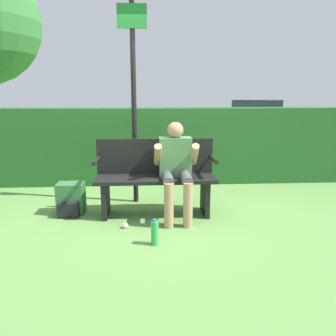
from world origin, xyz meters
name	(u,v)px	position (x,y,z in m)	size (l,w,h in m)	color
ground_plane	(156,214)	(0.00, 0.00, 0.00)	(40.00, 40.00, 0.00)	#5B8942
hedge_back	(153,145)	(0.00, 1.65, 0.64)	(12.00, 0.56, 1.29)	#235623
park_bench	(156,177)	(0.00, 0.06, 0.49)	(1.51, 0.45, 0.95)	black
person_seated	(176,165)	(0.25, -0.08, 0.67)	(0.54, 0.64, 1.18)	#4C7F4C
backpack	(71,199)	(-1.09, 0.11, 0.19)	(0.34, 0.34, 0.40)	#336638
water_bottle	(155,233)	(-0.03, -0.86, 0.13)	(0.08, 0.08, 0.28)	green
signpost	(134,92)	(-0.27, 0.54, 1.54)	(0.38, 0.09, 2.68)	black
parked_car	(257,116)	(4.55, 9.81, 0.61)	(4.52, 3.22, 1.28)	black
litter_crumple	(125,225)	(-0.37, -0.42, 0.03)	(0.07, 0.07, 0.07)	silver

